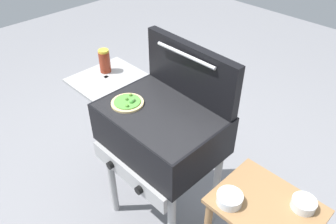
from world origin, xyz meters
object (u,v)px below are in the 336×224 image
grill (159,131)px  sauce_jar (105,61)px  pizza_veggie (128,102)px  topping_bowl_far (229,199)px  topping_bowl_near (303,204)px

grill → sauce_jar: 0.56m
pizza_veggie → sauce_jar: sauce_jar is taller
grill → pizza_veggie: 0.23m
sauce_jar → topping_bowl_far: 1.10m
grill → pizza_veggie: size_ratio=5.50×
sauce_jar → topping_bowl_far: bearing=-7.5°
grill → topping_bowl_far: (0.55, -0.10, 0.01)m
sauce_jar → topping_bowl_far: sauce_jar is taller
grill → topping_bowl_near: bearing=7.4°
grill → topping_bowl_far: grill is taller
topping_bowl_near → topping_bowl_far: size_ratio=0.91×
sauce_jar → topping_bowl_far: (1.07, -0.14, -0.21)m
topping_bowl_near → topping_bowl_far: bearing=-139.8°
topping_bowl_near → sauce_jar: bearing=-177.3°
sauce_jar → pizza_veggie: bearing=-18.5°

